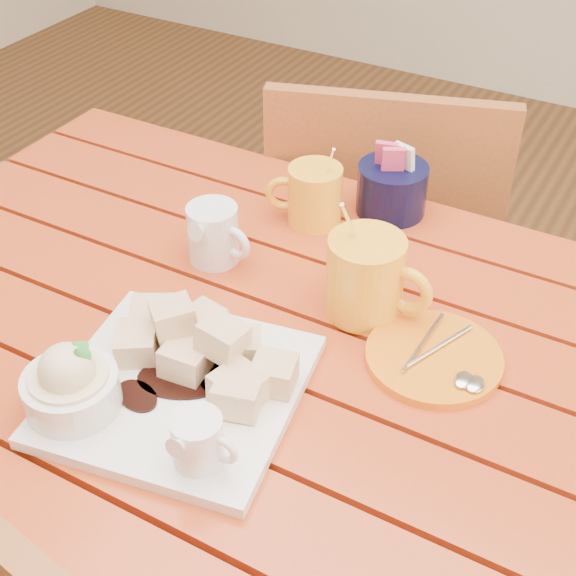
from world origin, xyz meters
The scene contains 8 objects.
table centered at (0.00, 0.00, 0.64)m, with size 1.20×0.79×0.75m.
dessert_plate centered at (-0.05, -0.15, 0.78)m, with size 0.31×0.31×0.11m.
coffee_mug_left centered at (-0.07, 0.26, 0.80)m, with size 0.11×0.08×0.13m.
coffee_mug_right centered at (0.09, 0.11, 0.81)m, with size 0.14×0.10×0.16m.
cream_pitcher centered at (-0.14, 0.11, 0.79)m, with size 0.10×0.09×0.09m.
sugar_caddy centered at (0.03, 0.34, 0.79)m, with size 0.10×0.10×0.11m.
orange_saucer centered at (0.20, 0.06, 0.76)m, with size 0.16×0.16×0.02m.
chair_far centered at (-0.07, 0.57, 0.49)m, with size 0.52×0.52×0.87m.
Camera 1 is at (0.39, -0.63, 1.41)m, focal length 50.00 mm.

